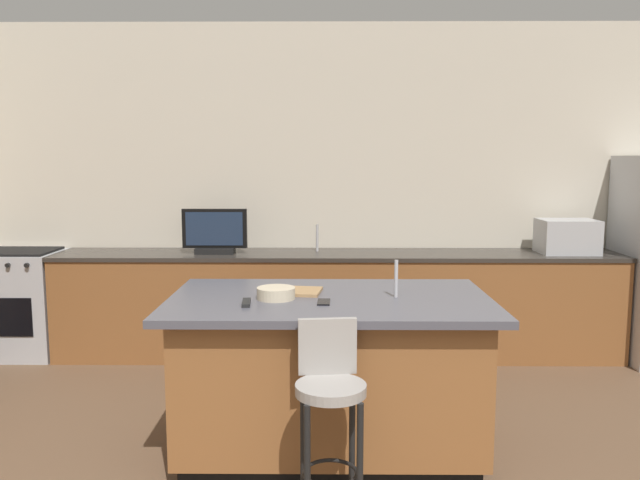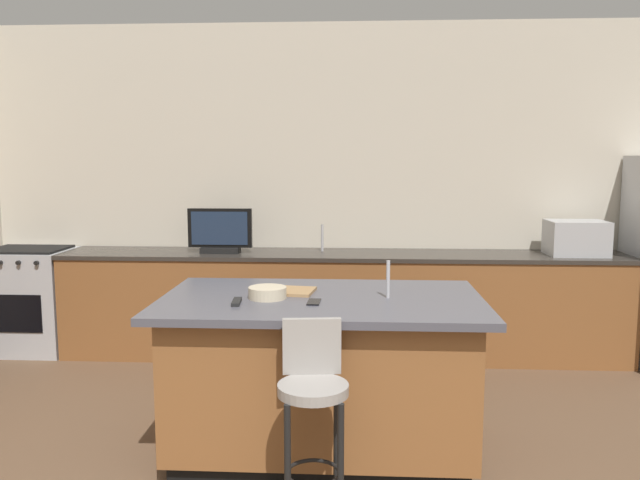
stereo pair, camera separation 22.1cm
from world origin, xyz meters
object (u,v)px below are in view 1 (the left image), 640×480
object	(u,v)px
microwave	(567,236)
cutting_board	(294,291)
bar_stool_center	(330,403)
range_oven	(19,303)
cell_phone	(324,302)
tv_remote	(246,303)
kitchen_island	(330,373)
fruit_bowl	(276,293)
tv_monitor	(215,233)

from	to	relation	value
microwave	cutting_board	size ratio (longest dim) A/B	1.48
bar_stool_center	range_oven	bearing A→B (deg)	130.95
cell_phone	cutting_board	size ratio (longest dim) A/B	0.46
microwave	tv_remote	bearing A→B (deg)	-141.25
range_oven	cutting_board	distance (m)	3.11
kitchen_island	fruit_bowl	world-z (taller)	fruit_bowl
tv_monitor	fruit_bowl	xyz separation A→B (m)	(0.67, -1.85, -0.13)
tv_remote	kitchen_island	bearing A→B (deg)	17.88
cell_phone	tv_remote	bearing A→B (deg)	-171.68
fruit_bowl	microwave	bearing A→B (deg)	38.48
fruit_bowl	bar_stool_center	bearing A→B (deg)	-65.03
tv_monitor	tv_remote	size ratio (longest dim) A/B	3.29
fruit_bowl	tv_remote	xyz separation A→B (m)	(-0.15, -0.14, -0.02)
range_oven	bar_stool_center	xyz separation A→B (m)	(2.75, -2.56, 0.11)
fruit_bowl	tv_monitor	bearing A→B (deg)	110.01
fruit_bowl	cell_phone	xyz separation A→B (m)	(0.28, -0.10, -0.03)
range_oven	tv_monitor	world-z (taller)	tv_monitor
microwave	tv_monitor	world-z (taller)	tv_monitor
cell_phone	cutting_board	distance (m)	0.32
range_oven	fruit_bowl	size ratio (longest dim) A/B	4.27
tv_monitor	microwave	bearing A→B (deg)	0.97
microwave	fruit_bowl	bearing A→B (deg)	-141.52
cell_phone	tv_remote	size ratio (longest dim) A/B	0.88
kitchen_island	tv_remote	size ratio (longest dim) A/B	11.04
range_oven	cutting_board	world-z (taller)	cutting_board
bar_stool_center	fruit_bowl	distance (m)	0.83
bar_stool_center	tv_remote	world-z (taller)	bar_stool_center
range_oven	bar_stool_center	size ratio (longest dim) A/B	0.98
tv_monitor	tv_remote	bearing A→B (deg)	-75.39
tv_monitor	fruit_bowl	world-z (taller)	tv_monitor
kitchen_island	tv_remote	xyz separation A→B (m)	(-0.47, -0.19, 0.47)
fruit_bowl	kitchen_island	bearing A→B (deg)	9.34
range_oven	microwave	distance (m)	4.87
fruit_bowl	cutting_board	size ratio (longest dim) A/B	0.68
tv_monitor	bar_stool_center	xyz separation A→B (m)	(0.98, -2.51, -0.53)
tv_monitor	bar_stool_center	size ratio (longest dim) A/B	0.58
fruit_bowl	cell_phone	size ratio (longest dim) A/B	1.47
kitchen_island	tv_monitor	size ratio (longest dim) A/B	3.36
kitchen_island	tv_monitor	bearing A→B (deg)	118.69
bar_stool_center	fruit_bowl	bearing A→B (deg)	108.91
fruit_bowl	tv_remote	distance (m)	0.21
range_oven	kitchen_island	bearing A→B (deg)	-33.92
kitchen_island	tv_monitor	xyz separation A→B (m)	(-0.98, 1.80, 0.62)
tv_monitor	cutting_board	distance (m)	1.85
range_oven	fruit_bowl	distance (m)	3.13
kitchen_island	cutting_board	size ratio (longest dim) A/B	5.79
kitchen_island	microwave	distance (m)	2.85
tv_monitor	tv_remote	distance (m)	2.06
tv_monitor	cell_phone	world-z (taller)	tv_monitor
range_oven	cell_phone	distance (m)	3.40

